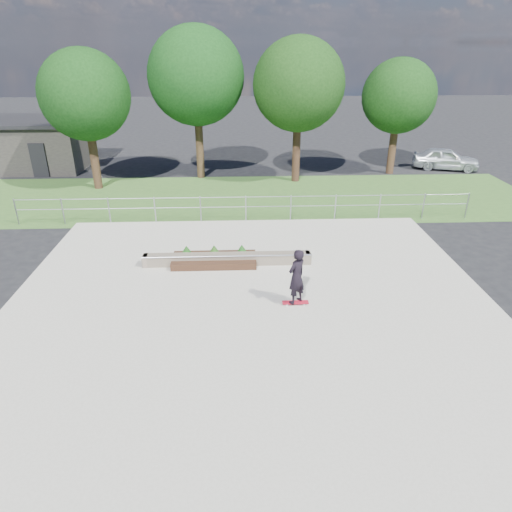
{
  "coord_description": "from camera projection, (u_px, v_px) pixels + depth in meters",
  "views": [
    {
      "loc": [
        -0.35,
        -11.68,
        7.29
      ],
      "look_at": [
        0.2,
        1.5,
        1.1
      ],
      "focal_mm": 32.0,
      "sensor_mm": 36.0,
      "label": 1
    }
  ],
  "objects": [
    {
      "name": "fence",
      "position": [
        246.0,
        205.0,
        20.14
      ],
      "size": [
        20.06,
        0.06,
        1.2
      ],
      "color": "gray",
      "rests_on": "ground"
    },
    {
      "name": "tree_far_left",
      "position": [
        85.0,
        96.0,
        23.07
      ],
      "size": [
        4.55,
        4.55,
        7.15
      ],
      "color": "#311E13",
      "rests_on": "ground"
    },
    {
      "name": "tree_mid_right",
      "position": [
        299.0,
        85.0,
        24.23
      ],
      "size": [
        4.9,
        4.9,
        7.7
      ],
      "color": "black",
      "rests_on": "ground"
    },
    {
      "name": "tree_mid_left",
      "position": [
        196.0,
        77.0,
        24.77
      ],
      "size": [
        5.25,
        5.25,
        8.25
      ],
      "color": "#322114",
      "rests_on": "ground"
    },
    {
      "name": "tree_far_right",
      "position": [
        399.0,
        97.0,
        26.14
      ],
      "size": [
        4.2,
        4.2,
        6.6
      ],
      "color": "#332014",
      "rests_on": "ground"
    },
    {
      "name": "parked_car",
      "position": [
        446.0,
        159.0,
        28.62
      ],
      "size": [
        4.25,
        2.6,
        1.35
      ],
      "primitive_type": "imported",
      "rotation": [
        0.0,
        0.0,
        1.3
      ],
      "color": "silver",
      "rests_on": "ground"
    },
    {
      "name": "building",
      "position": [
        21.0,
        143.0,
        28.78
      ],
      "size": [
        8.4,
        5.4,
        3.0
      ],
      "color": "#2A2825",
      "rests_on": "ground"
    },
    {
      "name": "grass_verge",
      "position": [
        244.0,
        197.0,
        23.62
      ],
      "size": [
        30.0,
        8.0,
        0.02
      ],
      "primitive_type": "cube",
      "color": "#305522",
      "rests_on": "ground"
    },
    {
      "name": "ground",
      "position": [
        251.0,
        310.0,
        13.68
      ],
      "size": [
        120.0,
        120.0,
        0.0
      ],
      "primitive_type": "plane",
      "color": "black",
      "rests_on": "ground"
    },
    {
      "name": "grind_ledge",
      "position": [
        227.0,
        259.0,
        16.32
      ],
      "size": [
        6.0,
        0.44,
        0.43
      ],
      "color": "brown",
      "rests_on": "concrete_slab"
    },
    {
      "name": "planter_bed",
      "position": [
        214.0,
        258.0,
        16.42
      ],
      "size": [
        3.0,
        1.2,
        0.61
      ],
      "color": "black",
      "rests_on": "concrete_slab"
    },
    {
      "name": "concrete_slab",
      "position": [
        251.0,
        310.0,
        13.67
      ],
      "size": [
        15.0,
        15.0,
        0.06
      ],
      "primitive_type": "cube",
      "color": "#A6A293",
      "rests_on": "ground"
    },
    {
      "name": "skateboarder",
      "position": [
        296.0,
        277.0,
        13.48
      ],
      "size": [
        0.8,
        0.73,
        1.82
      ],
      "color": "white",
      "rests_on": "concrete_slab"
    }
  ]
}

